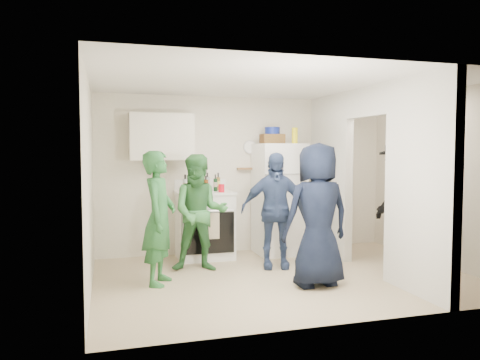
% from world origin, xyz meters
% --- Properties ---
extents(floor, '(4.80, 4.80, 0.00)m').
position_xyz_m(floor, '(0.00, 0.00, 0.00)').
color(floor, tan).
rests_on(floor, ground).
extents(wall_back, '(4.80, 0.00, 4.80)m').
position_xyz_m(wall_back, '(0.00, 1.70, 1.25)').
color(wall_back, silver).
rests_on(wall_back, floor).
extents(wall_front, '(4.80, 0.00, 4.80)m').
position_xyz_m(wall_front, '(0.00, -1.70, 1.25)').
color(wall_front, silver).
rests_on(wall_front, floor).
extents(wall_left, '(0.00, 3.40, 3.40)m').
position_xyz_m(wall_left, '(-2.40, 0.00, 1.25)').
color(wall_left, silver).
rests_on(wall_left, floor).
extents(wall_right, '(0.00, 3.40, 3.40)m').
position_xyz_m(wall_right, '(2.40, 0.00, 1.25)').
color(wall_right, silver).
rests_on(wall_right, floor).
extents(ceiling, '(4.80, 4.80, 0.00)m').
position_xyz_m(ceiling, '(0.00, 0.00, 2.50)').
color(ceiling, white).
rests_on(ceiling, wall_back).
extents(partition_pier_back, '(0.12, 1.20, 2.50)m').
position_xyz_m(partition_pier_back, '(1.20, 1.10, 1.25)').
color(partition_pier_back, silver).
rests_on(partition_pier_back, floor).
extents(partition_pier_front, '(0.12, 1.20, 2.50)m').
position_xyz_m(partition_pier_front, '(1.20, -1.10, 1.25)').
color(partition_pier_front, silver).
rests_on(partition_pier_front, floor).
extents(partition_header, '(0.12, 1.00, 0.40)m').
position_xyz_m(partition_header, '(1.20, 0.00, 2.30)').
color(partition_header, silver).
rests_on(partition_header, partition_pier_back).
extents(stove, '(0.86, 0.71, 1.02)m').
position_xyz_m(stove, '(-0.78, 1.37, 0.51)').
color(stove, white).
rests_on(stove, floor).
extents(upper_cabinet, '(0.95, 0.34, 0.70)m').
position_xyz_m(upper_cabinet, '(-1.40, 1.52, 1.85)').
color(upper_cabinet, silver).
rests_on(upper_cabinet, wall_back).
extents(fridge, '(0.72, 0.70, 1.75)m').
position_xyz_m(fridge, '(0.43, 1.34, 0.88)').
color(fridge, white).
rests_on(fridge, floor).
extents(wicker_basket, '(0.35, 0.25, 0.15)m').
position_xyz_m(wicker_basket, '(0.33, 1.39, 1.83)').
color(wicker_basket, brown).
rests_on(wicker_basket, fridge).
extents(blue_bowl, '(0.24, 0.24, 0.11)m').
position_xyz_m(blue_bowl, '(0.33, 1.39, 1.96)').
color(blue_bowl, navy).
rests_on(blue_bowl, wicker_basket).
extents(yellow_cup_stack_top, '(0.09, 0.09, 0.25)m').
position_xyz_m(yellow_cup_stack_top, '(0.65, 1.24, 1.88)').
color(yellow_cup_stack_top, yellow).
rests_on(yellow_cup_stack_top, fridge).
extents(wall_clock, '(0.22, 0.02, 0.22)m').
position_xyz_m(wall_clock, '(0.05, 1.68, 1.70)').
color(wall_clock, white).
rests_on(wall_clock, wall_back).
extents(spice_shelf, '(0.35, 0.08, 0.03)m').
position_xyz_m(spice_shelf, '(0.00, 1.65, 1.35)').
color(spice_shelf, olive).
rests_on(spice_shelf, wall_back).
extents(nook_window, '(0.03, 0.70, 0.80)m').
position_xyz_m(nook_window, '(2.38, 0.20, 1.65)').
color(nook_window, black).
rests_on(nook_window, wall_right).
extents(nook_window_frame, '(0.04, 0.76, 0.86)m').
position_xyz_m(nook_window_frame, '(2.36, 0.20, 1.65)').
color(nook_window_frame, white).
rests_on(nook_window_frame, wall_right).
extents(nook_valance, '(0.04, 0.82, 0.18)m').
position_xyz_m(nook_valance, '(2.34, 0.20, 2.00)').
color(nook_valance, white).
rests_on(nook_valance, wall_right).
extents(yellow_cup_stack_stove, '(0.09, 0.09, 0.25)m').
position_xyz_m(yellow_cup_stack_stove, '(-0.90, 1.15, 1.15)').
color(yellow_cup_stack_stove, gold).
rests_on(yellow_cup_stack_stove, stove).
extents(red_cup, '(0.09, 0.09, 0.12)m').
position_xyz_m(red_cup, '(-0.56, 1.17, 1.08)').
color(red_cup, red).
rests_on(red_cup, stove).
extents(person_green_left, '(0.58, 0.70, 1.64)m').
position_xyz_m(person_green_left, '(-1.60, 0.14, 0.82)').
color(person_green_left, '#2E7336').
rests_on(person_green_left, floor).
extents(person_green_center, '(0.88, 0.75, 1.60)m').
position_xyz_m(person_green_center, '(-0.99, 0.63, 0.80)').
color(person_green_center, '#377D48').
rests_on(person_green_center, floor).
extents(person_denim, '(1.01, 0.60, 1.62)m').
position_xyz_m(person_denim, '(0.05, 0.51, 0.81)').
color(person_denim, navy).
rests_on(person_denim, floor).
extents(person_navy, '(0.88, 0.60, 1.74)m').
position_xyz_m(person_navy, '(0.23, -0.47, 0.87)').
color(person_navy, black).
rests_on(person_navy, floor).
extents(person_nook, '(0.73, 1.22, 1.84)m').
position_xyz_m(person_nook, '(1.87, 0.16, 0.92)').
color(person_nook, black).
rests_on(person_nook, floor).
extents(bottle_a, '(0.06, 0.06, 0.24)m').
position_xyz_m(bottle_a, '(-1.06, 1.47, 1.14)').
color(bottle_a, brown).
rests_on(bottle_a, stove).
extents(bottle_b, '(0.07, 0.07, 0.29)m').
position_xyz_m(bottle_b, '(-0.98, 1.30, 1.17)').
color(bottle_b, '#1D593D').
rests_on(bottle_b, stove).
extents(bottle_c, '(0.07, 0.07, 0.26)m').
position_xyz_m(bottle_c, '(-0.87, 1.52, 1.15)').
color(bottle_c, silver).
rests_on(bottle_c, stove).
extents(bottle_d, '(0.08, 0.08, 0.24)m').
position_xyz_m(bottle_d, '(-0.77, 1.31, 1.14)').
color(bottle_d, '#613211').
rests_on(bottle_d, stove).
extents(bottle_e, '(0.07, 0.07, 0.28)m').
position_xyz_m(bottle_e, '(-0.69, 1.54, 1.16)').
color(bottle_e, '#9497A4').
rests_on(bottle_e, stove).
extents(bottle_f, '(0.06, 0.06, 0.26)m').
position_xyz_m(bottle_f, '(-0.60, 1.38, 1.15)').
color(bottle_f, '#12321A').
rests_on(bottle_f, stove).
extents(bottle_g, '(0.06, 0.06, 0.28)m').
position_xyz_m(bottle_g, '(-0.53, 1.51, 1.16)').
color(bottle_g, olive).
rests_on(bottle_g, stove).
extents(bottle_h, '(0.08, 0.08, 0.27)m').
position_xyz_m(bottle_h, '(-1.09, 1.26, 1.16)').
color(bottle_h, silver).
rests_on(bottle_h, stove).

